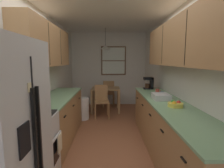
% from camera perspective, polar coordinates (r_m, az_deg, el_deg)
% --- Properties ---
extents(ground_plane, '(12.00, 12.00, 0.00)m').
position_cam_1_polar(ground_plane, '(3.93, -1.18, -16.06)').
color(ground_plane, '#995B3D').
extents(wall_left, '(0.10, 9.00, 2.55)m').
position_cam_1_polar(wall_left, '(3.86, -21.71, 2.55)').
color(wall_left, white).
rests_on(wall_left, ground).
extents(wall_right, '(0.10, 9.00, 2.55)m').
position_cam_1_polar(wall_right, '(3.85, 19.31, 2.65)').
color(wall_right, white).
rests_on(wall_right, ground).
extents(wall_back, '(4.40, 0.10, 2.55)m').
position_cam_1_polar(wall_back, '(6.26, -1.11, 4.89)').
color(wall_back, white).
rests_on(wall_back, ground).
extents(ceiling_slab, '(4.40, 9.00, 0.08)m').
position_cam_1_polar(ceiling_slab, '(3.74, -1.31, 23.30)').
color(ceiling_slab, white).
extents(stove_range, '(0.66, 0.63, 1.10)m').
position_cam_1_polar(stove_range, '(2.53, -25.97, -19.24)').
color(stove_range, silver).
rests_on(stove_range, ground).
extents(microwave_over_range, '(0.39, 0.59, 0.31)m').
position_cam_1_polar(microwave_over_range, '(2.33, -30.20, 7.40)').
color(microwave_over_range, silver).
extents(counter_left, '(0.64, 2.03, 0.90)m').
position_cam_1_polar(counter_left, '(3.70, -17.18, -10.51)').
color(counter_left, '#A87A4C').
rests_on(counter_left, ground).
extents(upper_cabinets_left, '(0.33, 2.11, 0.76)m').
position_cam_1_polar(upper_cabinets_left, '(3.53, -20.58, 11.68)').
color(upper_cabinets_left, '#A87A4C').
extents(counter_right, '(0.64, 3.26, 0.90)m').
position_cam_1_polar(counter_right, '(3.13, 17.93, -13.95)').
color(counter_right, '#A87A4C').
rests_on(counter_right, ground).
extents(upper_cabinets_right, '(0.33, 2.94, 0.73)m').
position_cam_1_polar(upper_cabinets_right, '(2.93, 22.08, 12.62)').
color(upper_cabinets_right, '#A87A4C').
extents(dining_table, '(0.87, 0.71, 0.73)m').
position_cam_1_polar(dining_table, '(5.43, -2.11, -2.69)').
color(dining_table, '#A87F51').
rests_on(dining_table, ground).
extents(dining_chair_near, '(0.44, 0.44, 0.90)m').
position_cam_1_polar(dining_chair_near, '(4.90, -3.48, -5.08)').
color(dining_chair_near, '#A87A4C').
rests_on(dining_chair_near, ground).
extents(dining_chair_far, '(0.42, 0.42, 0.90)m').
position_cam_1_polar(dining_chair_far, '(6.00, -1.17, -2.69)').
color(dining_chair_far, '#A87A4C').
rests_on(dining_chair_far, ground).
extents(pendant_light, '(0.31, 0.31, 0.62)m').
position_cam_1_polar(pendant_light, '(5.36, -2.18, 11.97)').
color(pendant_light, black).
extents(back_window, '(0.87, 0.05, 1.00)m').
position_cam_1_polar(back_window, '(6.18, 0.51, 7.63)').
color(back_window, brown).
extents(trash_bin, '(0.33, 0.33, 0.59)m').
position_cam_1_polar(trash_bin, '(4.82, -9.57, -7.94)').
color(trash_bin, white).
rests_on(trash_bin, ground).
extents(storage_canister, '(0.12, 0.12, 0.17)m').
position_cam_1_polar(storage_canister, '(2.75, -22.80, -5.57)').
color(storage_canister, red).
rests_on(storage_canister, counter_left).
extents(dish_towel, '(0.02, 0.16, 0.24)m').
position_cam_1_polar(dish_towel, '(2.54, -16.76, -18.01)').
color(dish_towel, beige).
extents(coffee_maker, '(0.22, 0.18, 0.28)m').
position_cam_1_polar(coffee_maker, '(4.31, 12.18, 0.38)').
color(coffee_maker, black).
rests_on(coffee_maker, counter_right).
extents(mug_by_coffeemaker, '(0.12, 0.08, 0.09)m').
position_cam_1_polar(mug_by_coffeemaker, '(3.50, 16.21, -3.18)').
color(mug_by_coffeemaker, '#335999').
rests_on(mug_by_coffeemaker, counter_right).
extents(mug_spare, '(0.12, 0.08, 0.10)m').
position_cam_1_polar(mug_spare, '(3.77, 14.70, -2.29)').
color(mug_spare, '#BF3F33').
rests_on(mug_spare, counter_right).
extents(fruit_bowl, '(0.22, 0.22, 0.09)m').
position_cam_1_polar(fruit_bowl, '(2.78, 20.05, -6.25)').
color(fruit_bowl, '#E5D14C').
rests_on(fruit_bowl, counter_right).
extents(dish_rack, '(0.28, 0.34, 0.10)m').
position_cam_1_polar(dish_rack, '(3.22, 15.76, -3.98)').
color(dish_rack, silver).
rests_on(dish_rack, counter_right).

